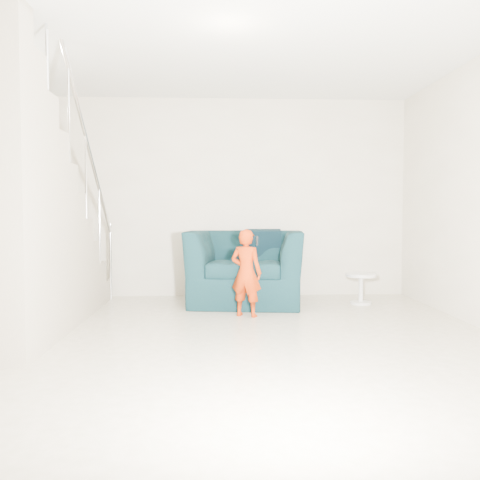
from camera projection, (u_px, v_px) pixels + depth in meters
name	position (u px, v px, depth m)	size (l,w,h in m)	color
floor	(229.00, 348.00, 4.29)	(5.50, 5.50, 0.00)	#9E957A
ceiling	(228.00, 22.00, 4.15)	(5.50, 5.50, 0.00)	silver
back_wall	(224.00, 198.00, 6.96)	(5.00, 5.00, 0.00)	#BEB29A
front_wall	(251.00, 140.00, 1.48)	(5.00, 5.00, 0.00)	#BEB29A
armchair	(246.00, 267.00, 6.41)	(1.41, 1.23, 0.92)	black
toddler	(246.00, 273.00, 5.58)	(0.35, 0.23, 0.96)	#8F2304
side_table	(361.00, 283.00, 6.36)	(0.38, 0.38, 0.38)	silver
staircase	(12.00, 234.00, 4.70)	(1.02, 3.03, 3.62)	#ADA089
cushion	(263.00, 246.00, 6.77)	(0.46, 0.13, 0.43)	black
throw	(198.00, 258.00, 6.40)	(0.05, 0.55, 0.61)	black
phone	(257.00, 241.00, 5.51)	(0.02, 0.05, 0.10)	black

